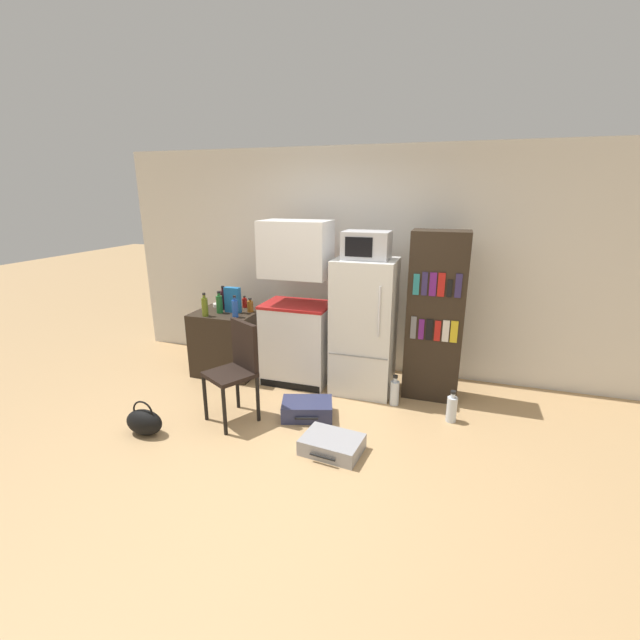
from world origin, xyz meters
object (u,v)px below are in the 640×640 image
Objects in this scene: bottle_blue_soda at (235,308)px; bottle_olive_oil at (205,306)px; bowl at (219,305)px; suitcase_small_flat at (307,409)px; bottle_amber_beer at (250,306)px; chair at (237,363)px; bottle_green_tall at (219,304)px; cereal_box at (233,300)px; water_bottle_front at (395,392)px; microwave at (367,245)px; refrigerator at (364,327)px; kitchen_hutch at (297,311)px; suitcase_large_flat at (332,444)px; side_table at (228,342)px; handbag at (144,422)px; bookshelf at (435,317)px; bottle_wine_dark at (223,300)px; water_bottle_middle at (452,408)px; bottle_ketchup_red at (245,303)px.

bottle_olive_oil is (-0.35, -0.07, 0.01)m from bottle_blue_soda.
bowl is 0.25× the size of suitcase_small_flat.
bottle_blue_soda is 0.27m from bottle_amber_beer.
chair is at bearing -52.91° from bowl.
bottle_blue_soda is 0.96× the size of bottle_green_tall.
cereal_box is 0.91× the size of water_bottle_front.
bottle_blue_soda is (-1.46, -0.19, -0.74)m from microwave.
bottle_olive_oil is (-1.81, -0.26, 0.15)m from refrigerator.
bottle_green_tall is at bearing -173.81° from kitchen_hutch.
microwave is 2.01m from suitcase_large_flat.
side_table is 4.66× the size of bottle_amber_beer.
bottle_olive_oil is at bearing -141.43° from bottle_amber_beer.
handbag reaches higher than suitcase_large_flat.
side_table is at bearing -177.00° from bookshelf.
bottle_blue_soda reaches higher than bowl.
bowl is (-1.88, 0.16, 0.05)m from refrigerator.
bottle_olive_oil is at bearing -165.11° from kitchen_hutch.
refrigerator is 5.86× the size of bottle_blue_soda.
water_bottle_middle is at bearing -10.30° from bottle_wine_dark.
handbag is (0.06, -1.61, -0.77)m from bottle_wine_dark.
bottle_green_tall reaches higher than suitcase_large_flat.
bottle_green_tall is (-0.04, -0.06, 0.50)m from side_table.
side_table is at bearing 153.93° from chair.
suitcase_large_flat is (1.70, -1.25, -0.32)m from side_table.
refrigerator is at bearing 0.49° from cereal_box.
water_bottle_middle is at bearing -16.36° from water_bottle_front.
side_table is 3.06× the size of bottle_blue_soda.
bowl reaches higher than suitcase_small_flat.
side_table is 1.54m from handbag.
chair is at bearing -54.89° from bottle_wine_dark.
side_table is at bearing -115.12° from bottle_ketchup_red.
bottle_amber_beer reaches higher than suitcase_large_flat.
bottle_ketchup_red is at bearing 134.36° from bottle_amber_beer.
suitcase_small_flat reaches higher than suitcase_large_flat.
bookshelf reaches higher than suitcase_small_flat.
side_table is 1.43× the size of suitcase_large_flat.
chair is at bearing -178.92° from suitcase_small_flat.
water_bottle_middle is (1.76, -0.44, -0.72)m from kitchen_hutch.
refrigerator reaches higher than bottle_amber_beer.
cereal_box is 1.73m from handbag.
kitchen_hutch is at bearing -176.62° from bookshelf.
bowl is 1.84m from handbag.
bottle_ketchup_red is 1.72m from suitcase_small_flat.
bottle_ketchup_red is (0.20, 0.16, -0.06)m from bottle_wine_dark.
bottle_ketchup_red is at bearing 143.13° from suitcase_large_flat.
refrigerator is 0.88m from microwave.
bottle_amber_beer is 0.57× the size of bottle_wine_dark.
bottle_amber_beer is at bearing 38.57° from bottle_olive_oil.
bowl is at bearing 175.08° from refrigerator.
bottle_wine_dark is (-2.49, -0.03, 0.00)m from bookshelf.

